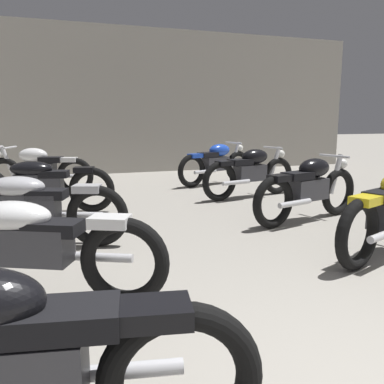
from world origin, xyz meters
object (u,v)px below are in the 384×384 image
at_px(motorcycle_left_row_0, 4,367).
at_px(motorcycle_left_row_3, 38,183).
at_px(motorcycle_left_row_4, 39,169).
at_px(motorcycle_right_row_3, 251,171).
at_px(motorcycle_left_row_2, 26,205).
at_px(motorcycle_right_row_4, 216,163).
at_px(motorcycle_right_row_2, 309,188).
at_px(motorcycle_left_row_1, 25,242).

distance_m(motorcycle_left_row_0, motorcycle_left_row_3, 4.72).
relative_size(motorcycle_left_row_4, motorcycle_right_row_3, 0.97).
distance_m(motorcycle_left_row_2, motorcycle_right_row_4, 4.82).
xyz_separation_m(motorcycle_right_row_2, motorcycle_right_row_3, (0.03, 1.77, 0.00)).
bearing_deg(motorcycle_left_row_1, motorcycle_right_row_2, 21.98).
height_order(motorcycle_right_row_2, motorcycle_right_row_4, same).
bearing_deg(motorcycle_left_row_1, motorcycle_left_row_2, 92.86).
distance_m(motorcycle_left_row_3, motorcycle_right_row_2, 3.83).
relative_size(motorcycle_left_row_2, motorcycle_right_row_3, 1.07).
height_order(motorcycle_left_row_0, motorcycle_left_row_1, motorcycle_left_row_1).
relative_size(motorcycle_left_row_1, motorcycle_right_row_2, 1.04).
xyz_separation_m(motorcycle_left_row_3, motorcycle_right_row_2, (3.45, -1.67, 0.01)).
distance_m(motorcycle_left_row_3, motorcycle_right_row_4, 3.83).
relative_size(motorcycle_left_row_4, motorcycle_right_row_4, 1.00).
xyz_separation_m(motorcycle_left_row_1, motorcycle_right_row_2, (3.45, 1.39, 0.01)).
bearing_deg(motorcycle_left_row_3, motorcycle_right_row_4, 25.43).
xyz_separation_m(motorcycle_left_row_4, motorcycle_right_row_4, (3.49, 0.01, 0.00)).
height_order(motorcycle_left_row_0, motorcycle_left_row_4, same).
xyz_separation_m(motorcycle_left_row_0, motorcycle_right_row_2, (3.43, 3.04, 0.00)).
relative_size(motorcycle_left_row_2, motorcycle_left_row_4, 1.10).
xyz_separation_m(motorcycle_left_row_1, motorcycle_left_row_3, (0.00, 3.07, 0.00)).
bearing_deg(motorcycle_right_row_2, motorcycle_left_row_3, 154.08).
distance_m(motorcycle_right_row_3, motorcycle_right_row_4, 1.55).
bearing_deg(motorcycle_left_row_3, motorcycle_left_row_0, -89.76).
xyz_separation_m(motorcycle_left_row_1, motorcycle_right_row_4, (3.46, 4.71, 0.01)).
distance_m(motorcycle_left_row_4, motorcycle_right_row_3, 3.83).
bearing_deg(motorcycle_left_row_0, motorcycle_right_row_3, 54.30).
bearing_deg(motorcycle_left_row_4, motorcycle_right_row_4, 0.18).
bearing_deg(motorcycle_right_row_3, motorcycle_left_row_0, -125.70).
distance_m(motorcycle_left_row_1, motorcycle_left_row_3, 3.07).
distance_m(motorcycle_left_row_0, motorcycle_right_row_4, 7.23).
distance_m(motorcycle_left_row_0, motorcycle_right_row_2, 4.58).
xyz_separation_m(motorcycle_left_row_1, motorcycle_right_row_3, (3.48, 3.16, 0.01)).
height_order(motorcycle_left_row_1, motorcycle_right_row_3, motorcycle_left_row_1).
bearing_deg(motorcycle_right_row_3, motorcycle_left_row_4, 156.40).
relative_size(motorcycle_left_row_0, motorcycle_right_row_3, 1.00).
xyz_separation_m(motorcycle_left_row_4, motorcycle_right_row_3, (3.51, -1.54, 0.00)).
xyz_separation_m(motorcycle_left_row_2, motorcycle_right_row_4, (3.53, 3.28, 0.01)).
bearing_deg(motorcycle_right_row_2, motorcycle_left_row_2, 179.43).
bearing_deg(motorcycle_left_row_0, motorcycle_right_row_4, 61.59).
relative_size(motorcycle_left_row_0, motorcycle_right_row_2, 1.02).
relative_size(motorcycle_left_row_3, motorcycle_right_row_4, 1.12).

